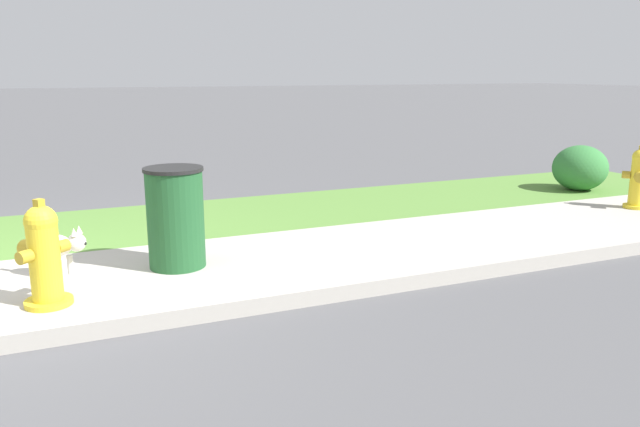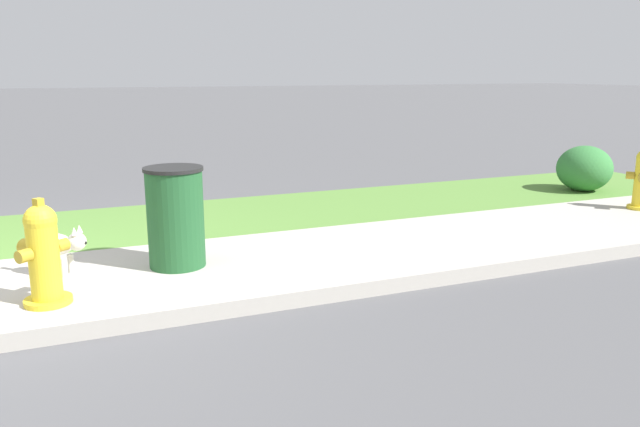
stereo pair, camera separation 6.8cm
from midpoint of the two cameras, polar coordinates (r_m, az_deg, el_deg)
name	(u,v)px [view 1 (the left image)]	position (r m, az deg, el deg)	size (l,w,h in m)	color
fire_hydrant_at_driveway	(44,255)	(4.75, -24.32, -3.51)	(0.36, 0.36, 0.77)	yellow
fire_hydrant_by_grass_verge	(638,179)	(8.32, 26.87, 2.85)	(0.33, 0.33, 0.76)	yellow
small_white_dog	(58,247)	(5.42, -23.20, -2.81)	(0.44, 0.34, 0.42)	silver
trash_bin	(176,218)	(5.32, -13.43, -0.41)	(0.49, 0.49, 0.85)	#1E5128
shrub_bush_far_verge	(580,168)	(9.32, 22.49, 3.87)	(0.73, 0.73, 0.62)	#337538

